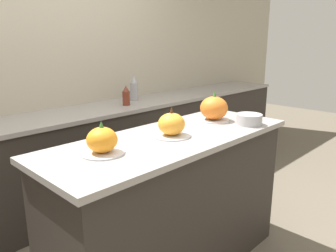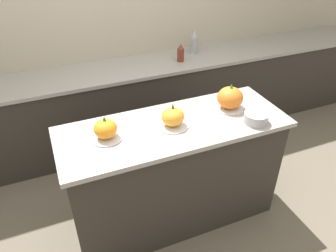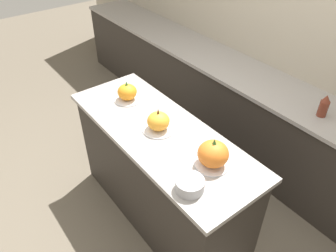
{
  "view_description": "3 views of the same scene",
  "coord_description": "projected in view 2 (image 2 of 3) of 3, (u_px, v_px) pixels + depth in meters",
  "views": [
    {
      "loc": [
        -1.39,
        -1.3,
        1.49
      ],
      "look_at": [
        -0.08,
        -0.03,
        1.02
      ],
      "focal_mm": 35.0,
      "sensor_mm": 36.0,
      "label": 1
    },
    {
      "loc": [
        -0.79,
        -1.79,
        2.23
      ],
      "look_at": [
        -0.07,
        -0.04,
        0.97
      ],
      "focal_mm": 35.0,
      "sensor_mm": 36.0,
      "label": 2
    },
    {
      "loc": [
        1.51,
        -1.08,
        2.41
      ],
      "look_at": [
        0.05,
        0.03,
        1.0
      ],
      "focal_mm": 35.0,
      "sensor_mm": 36.0,
      "label": 3
    }
  ],
  "objects": [
    {
      "name": "ground_plane",
      "position": [
        173.0,
        214.0,
        2.86
      ],
      "size": [
        12.0,
        12.0,
        0.0
      ],
      "primitive_type": "plane",
      "color": "#665B4C"
    },
    {
      "name": "wall_back",
      "position": [
        115.0,
        23.0,
        3.37
      ],
      "size": [
        8.0,
        0.06,
        2.5
      ],
      "color": "#B2A893",
      "rests_on": "ground_plane"
    },
    {
      "name": "kitchen_island",
      "position": [
        174.0,
        174.0,
        2.6
      ],
      "size": [
        1.68,
        0.63,
        0.94
      ],
      "color": "#2D2823",
      "rests_on": "ground_plane"
    },
    {
      "name": "back_counter",
      "position": [
        129.0,
        105.0,
        3.56
      ],
      "size": [
        6.0,
        0.6,
        0.89
      ],
      "color": "#2D2823",
      "rests_on": "ground_plane"
    },
    {
      "name": "pumpkin_cake_left",
      "position": [
        106.0,
        130.0,
        2.18
      ],
      "size": [
        0.23,
        0.23,
        0.17
      ],
      "color": "silver",
      "rests_on": "kitchen_island"
    },
    {
      "name": "pumpkin_cake_center",
      "position": [
        173.0,
        118.0,
        2.3
      ],
      "size": [
        0.24,
        0.24,
        0.18
      ],
      "color": "silver",
      "rests_on": "kitchen_island"
    },
    {
      "name": "pumpkin_cake_right",
      "position": [
        230.0,
        98.0,
        2.5
      ],
      "size": [
        0.23,
        0.23,
        0.21
      ],
      "color": "silver",
      "rests_on": "kitchen_island"
    },
    {
      "name": "bottle_tall",
      "position": [
        194.0,
        42.0,
        3.58
      ],
      "size": [
        0.08,
        0.08,
        0.26
      ],
      "color": "#99999E",
      "rests_on": "back_counter"
    },
    {
      "name": "bottle_short",
      "position": [
        181.0,
        53.0,
        3.4
      ],
      "size": [
        0.07,
        0.07,
        0.19
      ],
      "color": "maroon",
      "rests_on": "back_counter"
    },
    {
      "name": "mixing_bowl",
      "position": [
        256.0,
        118.0,
        2.36
      ],
      "size": [
        0.17,
        0.17,
        0.07
      ],
      "color": "#ADADB2",
      "rests_on": "kitchen_island"
    }
  ]
}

